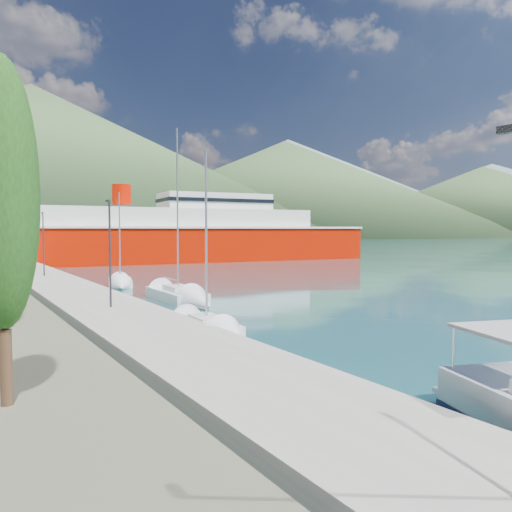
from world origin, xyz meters
TOP-DOWN VIEW (x-y plane):
  - ground at (0.00, 120.00)m, footprint 1400.00×1400.00m
  - quay at (-9.00, 26.00)m, footprint 5.00×88.00m
  - hills_far at (138.59, 618.73)m, footprint 1480.00×900.00m
  - hills_near at (98.04, 372.50)m, footprint 1010.00×520.00m
  - lamp_posts at (-9.00, 14.82)m, footprint 0.15×47.06m
  - sailboat_near at (-5.96, 7.78)m, footprint 2.25×6.92m
  - sailboat_mid at (-2.56, 18.91)m, footprint 2.67×9.40m
  - sailboat_far at (-3.61, 31.30)m, footprint 3.66×6.70m
  - ferry at (15.77, 63.61)m, footprint 66.08×20.41m

SIDE VIEW (x-z plane):
  - ground at x=0.00m, z-range 0.00..0.00m
  - sailboat_far at x=-3.61m, z-range -4.42..4.97m
  - sailboat_near at x=-5.96m, z-range -4.66..5.20m
  - sailboat_mid at x=-2.56m, z-range -6.40..7.05m
  - quay at x=-9.00m, z-range 0.00..0.80m
  - ferry at x=15.77m, z-range -2.53..10.38m
  - lamp_posts at x=-9.00m, z-range 1.05..7.11m
  - hills_near at x=98.04m, z-range -8.32..106.68m
  - hills_far at x=138.59m, z-range -12.61..167.39m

